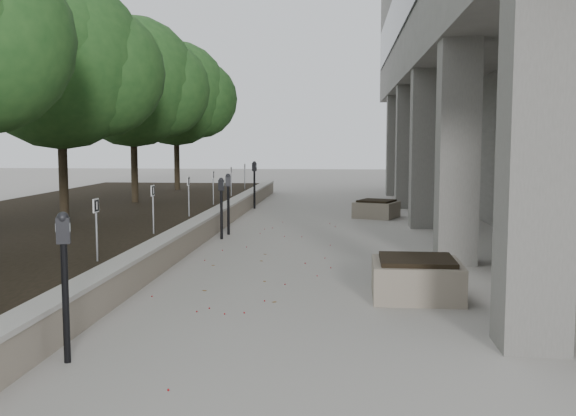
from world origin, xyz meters
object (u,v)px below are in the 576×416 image
(crabapple_tree_4, at_px, (133,109))
(parking_meter_2, at_px, (65,288))
(parking_meter_3, at_px, (221,208))
(parking_meter_4, at_px, (228,204))
(parking_meter_5, at_px, (254,185))
(planter_front, at_px, (416,278))
(crabapple_tree_3, at_px, (61,99))
(planter_back, at_px, (376,209))
(crabapple_tree_5, at_px, (176,116))

(crabapple_tree_4, bearing_deg, parking_meter_2, -75.16)
(parking_meter_3, relative_size, parking_meter_4, 0.96)
(parking_meter_5, bearing_deg, planter_front, -54.68)
(parking_meter_4, bearing_deg, crabapple_tree_3, -172.22)
(parking_meter_5, height_order, planter_back, parking_meter_5)
(planter_front, xyz_separation_m, planter_back, (-0.12, 9.86, -0.03))
(crabapple_tree_3, relative_size, crabapple_tree_4, 1.00)
(parking_meter_2, bearing_deg, planter_back, 57.14)
(planter_front, relative_size, planter_back, 1.12)
(crabapple_tree_3, xyz_separation_m, parking_meter_2, (3.42, -7.90, -2.35))
(crabapple_tree_5, xyz_separation_m, parking_meter_3, (3.42, -9.45, -2.42))
(parking_meter_4, bearing_deg, parking_meter_2, -102.84)
(crabapple_tree_5, xyz_separation_m, planter_back, (7.10, -4.92, -2.86))
(crabapple_tree_4, bearing_deg, parking_meter_5, 35.37)
(parking_meter_2, xyz_separation_m, planter_back, (3.68, 12.98, -0.51))
(crabapple_tree_5, height_order, parking_meter_3, crabapple_tree_5)
(crabapple_tree_5, height_order, planter_back, crabapple_tree_5)
(crabapple_tree_3, relative_size, planter_back, 4.93)
(parking_meter_3, xyz_separation_m, parking_meter_5, (-0.17, 6.76, 0.08))
(parking_meter_4, height_order, planter_front, parking_meter_4)
(parking_meter_2, distance_m, planter_back, 13.50)
(crabapple_tree_3, xyz_separation_m, parking_meter_5, (3.25, 7.31, -2.34))
(parking_meter_3, bearing_deg, parking_meter_5, 97.36)
(planter_front, bearing_deg, crabapple_tree_3, 146.47)
(crabapple_tree_4, bearing_deg, crabapple_tree_3, -90.00)
(crabapple_tree_3, bearing_deg, parking_meter_3, 9.09)
(crabapple_tree_5, distance_m, parking_meter_2, 18.38)
(planter_front, bearing_deg, crabapple_tree_4, 126.42)
(parking_meter_5, bearing_deg, planter_back, -12.92)
(crabapple_tree_4, relative_size, parking_meter_4, 3.75)
(crabapple_tree_3, relative_size, planter_front, 4.39)
(crabapple_tree_3, xyz_separation_m, parking_meter_3, (3.42, 0.55, -2.42))
(parking_meter_2, relative_size, planter_back, 1.39)
(parking_meter_5, bearing_deg, parking_meter_4, -70.97)
(crabapple_tree_4, xyz_separation_m, parking_meter_2, (3.42, -12.90, -2.35))
(parking_meter_2, bearing_deg, planter_front, 22.38)
(crabapple_tree_3, distance_m, parking_meter_3, 4.23)
(parking_meter_2, height_order, parking_meter_5, parking_meter_5)
(parking_meter_2, relative_size, planter_front, 1.24)
(crabapple_tree_4, xyz_separation_m, parking_meter_4, (3.45, -3.71, -2.39))
(crabapple_tree_3, height_order, parking_meter_4, crabapple_tree_3)
(crabapple_tree_3, height_order, parking_meter_5, crabapple_tree_3)
(parking_meter_4, bearing_deg, parking_meter_5, 79.23)
(parking_meter_5, bearing_deg, parking_meter_2, -72.22)
(crabapple_tree_4, height_order, parking_meter_2, crabapple_tree_4)
(crabapple_tree_4, bearing_deg, parking_meter_4, -47.13)
(crabapple_tree_5, distance_m, parking_meter_5, 4.83)
(crabapple_tree_4, xyz_separation_m, planter_back, (7.10, 0.08, -2.86))
(crabapple_tree_5, height_order, parking_meter_4, crabapple_tree_5)
(crabapple_tree_5, relative_size, parking_meter_3, 3.89)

